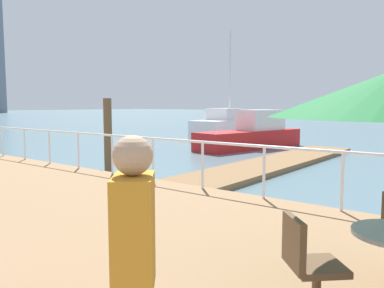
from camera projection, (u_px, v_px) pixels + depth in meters
The scene contains 8 objects.
ground_plane at pixel (41, 153), 18.50m from camera, with size 300.00×300.00×0.00m, color slate.
floating_dock at pixel (272, 164), 14.31m from camera, with size 12.87×2.00×0.18m, color olive.
boardwalk_railing at pixel (264, 158), 7.69m from camera, with size 0.06×24.47×1.08m.
dock_piling_0 at pixel (108, 137), 12.58m from camera, with size 0.27×0.27×2.49m, color brown.
moored_boat_0 at pixel (229, 126), 26.42m from camera, with size 7.26×2.58×7.25m.
moored_boat_2 at pixel (252, 134), 20.42m from camera, with size 6.80×3.03×2.02m.
cafe_chair_1 at pixel (307, 258), 3.39m from camera, with size 0.64×0.64×0.90m.
pedestrian_0 at pixel (135, 279), 2.19m from camera, with size 0.42×0.40×1.71m.
Camera 1 is at (-10.05, 3.02, 2.27)m, focal length 36.18 mm.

